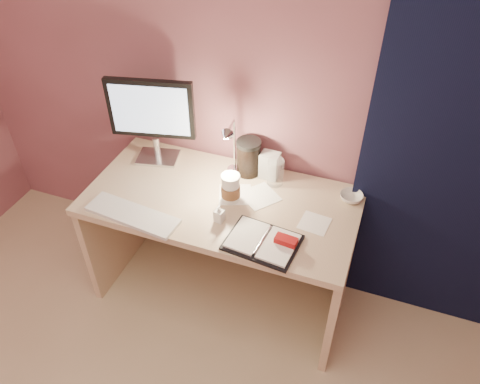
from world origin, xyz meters
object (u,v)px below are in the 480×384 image
(planner, at_px, (264,242))
(desk_lamp, at_px, (227,146))
(monitor, at_px, (152,114))
(lotion_bottle, at_px, (219,213))
(bowl, at_px, (351,197))
(dark_jar, at_px, (248,159))
(keyboard, at_px, (133,215))
(coffee_cup, at_px, (231,189))
(clear_cup, at_px, (275,172))
(desk, at_px, (227,221))
(product_box, at_px, (270,165))

(planner, distance_m, desk_lamp, 0.55)
(monitor, xyz_separation_m, lotion_bottle, (0.52, -0.35, -0.25))
(bowl, bearing_deg, dark_jar, 176.37)
(bowl, height_order, lotion_bottle, lotion_bottle)
(keyboard, xyz_separation_m, dark_jar, (0.42, 0.53, 0.08))
(coffee_cup, bearing_deg, dark_jar, 88.20)
(dark_jar, bearing_deg, clear_cup, -13.82)
(desk, bearing_deg, lotion_bottle, -76.59)
(monitor, xyz_separation_m, product_box, (0.65, 0.06, -0.22))
(product_box, bearing_deg, desk, -130.76)
(monitor, relative_size, desk_lamp, 1.43)
(planner, relative_size, bowl, 2.96)
(planner, relative_size, product_box, 2.34)
(coffee_cup, relative_size, desk_lamp, 0.45)
(monitor, height_order, lotion_bottle, monitor)
(lotion_bottle, relative_size, dark_jar, 0.53)
(coffee_cup, bearing_deg, keyboard, -145.28)
(monitor, distance_m, clear_cup, 0.73)
(coffee_cup, height_order, clear_cup, coffee_cup)
(planner, height_order, dark_jar, dark_jar)
(planner, bearing_deg, clear_cup, 106.26)
(lotion_bottle, relative_size, product_box, 0.65)
(coffee_cup, bearing_deg, product_box, 63.45)
(desk, relative_size, planner, 4.00)
(desk, bearing_deg, desk_lamp, 106.69)
(desk, bearing_deg, monitor, 164.96)
(desk, bearing_deg, planner, -44.21)
(monitor, distance_m, product_box, 0.69)
(clear_cup, height_order, lotion_bottle, clear_cup)
(bowl, bearing_deg, keyboard, -153.36)
(lotion_bottle, bearing_deg, planner, -15.50)
(keyboard, relative_size, coffee_cup, 3.07)
(coffee_cup, xyz_separation_m, clear_cup, (0.17, 0.21, 0.00))
(monitor, distance_m, dark_jar, 0.57)
(coffee_cup, xyz_separation_m, product_box, (0.13, 0.25, 0.00))
(keyboard, height_order, product_box, product_box)
(clear_cup, bearing_deg, desk, -147.41)
(coffee_cup, bearing_deg, clear_cup, 50.16)
(lotion_bottle, bearing_deg, desk, 103.41)
(dark_jar, bearing_deg, product_box, 2.51)
(clear_cup, bearing_deg, monitor, -178.60)
(desk, distance_m, clear_cup, 0.40)
(coffee_cup, relative_size, clear_cup, 1.05)
(keyboard, height_order, dark_jar, dark_jar)
(planner, height_order, lotion_bottle, lotion_bottle)
(lotion_bottle, bearing_deg, bowl, 33.23)
(lotion_bottle, bearing_deg, keyboard, -163.92)
(desk, distance_m, desk_lamp, 0.45)
(bowl, relative_size, desk_lamp, 0.34)
(coffee_cup, height_order, dark_jar, dark_jar)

